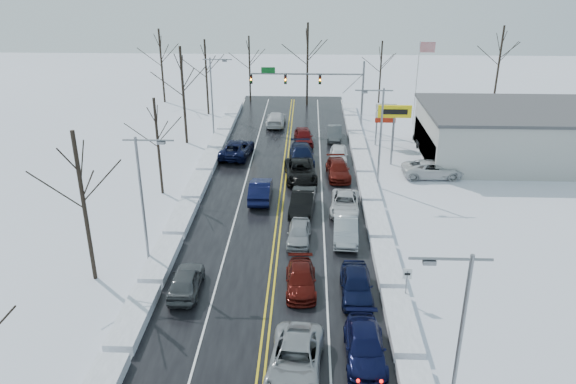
{
  "coord_description": "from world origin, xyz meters",
  "views": [
    {
      "loc": [
        2.18,
        -36.8,
        19.6
      ],
      "look_at": [
        0.72,
        2.81,
        2.5
      ],
      "focal_mm": 35.0,
      "sensor_mm": 36.0,
      "label": 1
    }
  ],
  "objects_px": {
    "tires_plus_sign": "(394,116)",
    "oncoming_car_0": "(261,199)",
    "traffic_signal_mast": "(319,83)",
    "flagpole": "(418,76)",
    "dealership_building": "(525,134)"
  },
  "relations": [
    {
      "from": "traffic_signal_mast",
      "to": "oncoming_car_0",
      "type": "height_order",
      "value": "traffic_signal_mast"
    },
    {
      "from": "dealership_building",
      "to": "oncoming_car_0",
      "type": "bearing_deg",
      "value": -156.9
    },
    {
      "from": "tires_plus_sign",
      "to": "flagpole",
      "type": "xyz_separation_m",
      "value": [
        4.67,
        14.01,
        0.93
      ]
    },
    {
      "from": "traffic_signal_mast",
      "to": "oncoming_car_0",
      "type": "bearing_deg",
      "value": -103.97
    },
    {
      "from": "oncoming_car_0",
      "to": "traffic_signal_mast",
      "type": "bearing_deg",
      "value": -104.2
    },
    {
      "from": "flagpole",
      "to": "oncoming_car_0",
      "type": "distance_m",
      "value": 29.16
    },
    {
      "from": "tires_plus_sign",
      "to": "oncoming_car_0",
      "type": "bearing_deg",
      "value": -143.81
    },
    {
      "from": "tires_plus_sign",
      "to": "dealership_building",
      "type": "bearing_deg",
      "value": 8.47
    },
    {
      "from": "traffic_signal_mast",
      "to": "flagpole",
      "type": "bearing_deg",
      "value": 9.73
    },
    {
      "from": "tires_plus_sign",
      "to": "flagpole",
      "type": "relative_size",
      "value": 0.6
    },
    {
      "from": "flagpole",
      "to": "oncoming_car_0",
      "type": "xyz_separation_m",
      "value": [
        -16.94,
        -22.98,
        -5.93
      ]
    },
    {
      "from": "tires_plus_sign",
      "to": "flagpole",
      "type": "distance_m",
      "value": 14.79
    },
    {
      "from": "flagpole",
      "to": "traffic_signal_mast",
      "type": "bearing_deg",
      "value": -170.27
    },
    {
      "from": "traffic_signal_mast",
      "to": "tires_plus_sign",
      "type": "xyz_separation_m",
      "value": [
        7.05,
        -12.0,
        -0.49
      ]
    },
    {
      "from": "flagpole",
      "to": "oncoming_car_0",
      "type": "bearing_deg",
      "value": -126.4
    }
  ]
}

